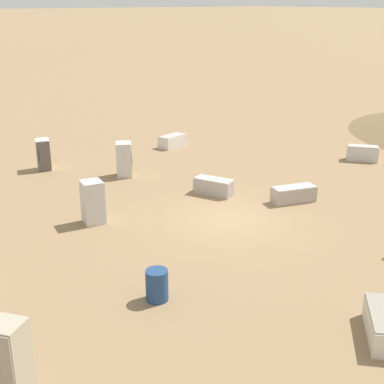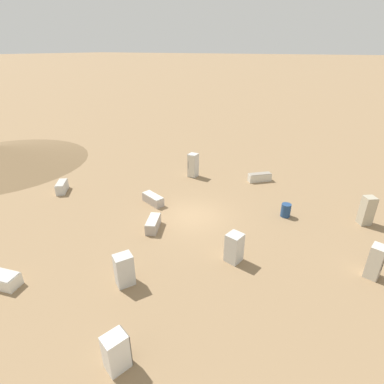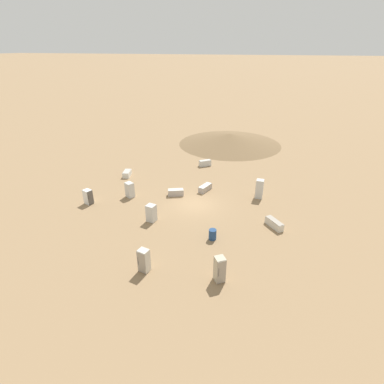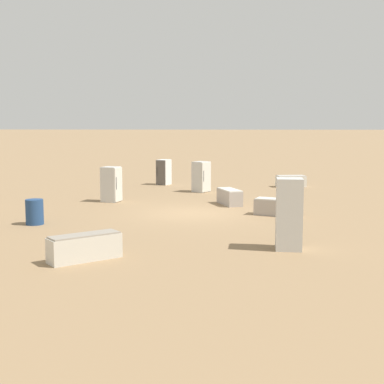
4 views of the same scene
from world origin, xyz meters
The scene contains 11 objects.
ground_plane centered at (0.00, 0.00, 0.00)m, with size 1000.00×1000.00×0.00m, color #937551.
discarded_fridge_1 centered at (4.42, 9.48, 0.31)m, with size 1.69×1.08×0.63m.
discarded_fridge_2 centered at (-3.94, 2.77, 0.77)m, with size 0.86×0.86×1.54m.
discarded_fridge_4 centered at (-1.99, -7.49, 0.33)m, with size 1.73×1.63×0.66m.
discarded_fridge_5 centered at (10.16, 1.55, 0.37)m, with size 1.38×1.54×0.75m.
discarded_fridge_6 centered at (1.28, 2.37, 0.33)m, with size 1.17×1.68×0.67m.
discarded_fridge_7 centered at (-0.29, 6.69, 0.77)m, with size 0.97×1.00×1.54m.
discarded_fridge_8 centered at (-2.71, 9.86, 0.71)m, with size 0.83×0.94×1.43m.
discarded_fridge_9 centered at (-9.53, -4.36, 0.90)m, with size 0.90×0.88×1.81m.
discarded_fridge_10 centered at (3.18, -0.23, 0.32)m, with size 1.85×1.15×0.63m.
rusty_barrel centered at (-5.15, -2.91, 0.43)m, with size 0.60×0.60×0.86m.
Camera 1 is at (-12.04, -13.16, 7.46)m, focal length 50.00 mm.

